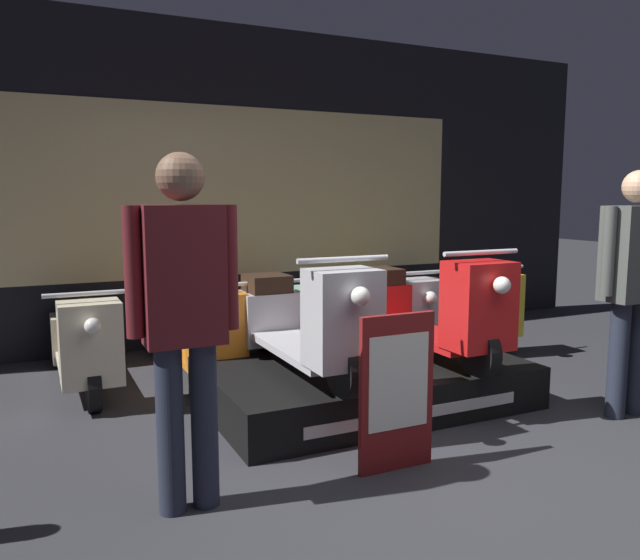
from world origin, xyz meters
The scene contains 13 objects.
ground_plane centered at (0.00, 0.00, 0.00)m, with size 30.00×30.00×0.00m, color #2D2D33.
shop_wall_back centered at (0.00, 3.91, 1.60)m, with size 8.69×0.09×3.20m.
display_platform centered at (0.07, 1.58, 0.15)m, with size 2.26×1.41×0.30m.
scooter_display_left centered at (-0.44, 1.57, 0.65)m, with size 0.59×1.76×0.86m.
scooter_display_right centered at (0.58, 1.57, 0.65)m, with size 0.59×1.76×0.86m.
scooter_backrow_0 centered at (-1.75, 2.88, 0.35)m, with size 0.59×1.76×0.86m.
scooter_backrow_1 centered at (-0.84, 2.88, 0.35)m, with size 0.59×1.76×0.86m.
scooter_backrow_2 centered at (0.07, 2.88, 0.35)m, with size 0.59×1.76×0.86m.
scooter_backrow_3 centered at (0.97, 2.88, 0.35)m, with size 0.59×1.76×0.86m.
scooter_backrow_4 centered at (1.88, 2.88, 0.35)m, with size 0.59×1.76×0.86m.
person_left_browsing centered at (-1.46, 0.56, 0.98)m, with size 0.53×0.22×1.71m.
person_right_browsing centered at (1.58, 0.56, 0.99)m, with size 0.59×0.24×1.68m.
price_sign_board centered at (-0.32, 0.50, 0.44)m, with size 0.46×0.04×0.88m.
Camera 1 is at (-2.11, -2.30, 1.51)m, focal length 35.00 mm.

